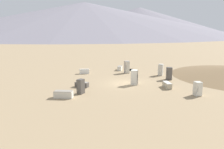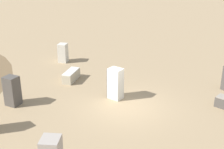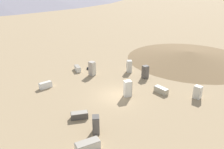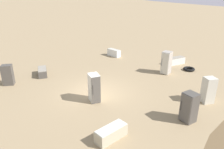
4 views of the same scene
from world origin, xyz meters
The scene contains 14 objects.
ground_plane centered at (0.00, 0.00, 0.00)m, with size 1000.00×1000.00×0.00m, color #9E8460.
dirt_mound centered at (9.88, -14.27, 0.63)m, with size 19.80×19.80×1.26m.
discarded_fridge_0 centered at (6.33, 1.85, 0.92)m, with size 1.01×0.99×1.85m.
discarded_fridge_1 centered at (3.56, 7.63, 0.36)m, with size 1.17×1.52×0.72m.
discarded_fridge_2 centered at (-0.31, -1.14, 0.90)m, with size 0.66×0.85×1.79m.
discarded_fridge_3 centered at (4.03, -4.68, 0.82)m, with size 0.83×0.85×1.64m.
discarded_fridge_4 centered at (8.38, 3.65, 0.32)m, with size 1.76×0.90×0.65m.
discarded_fridge_5 centered at (-3.48, 4.22, 0.29)m, with size 0.69×1.53×0.59m.
discarded_fridge_6 centered at (-0.32, -4.98, 0.32)m, with size 1.73×1.27×0.64m.
discarded_fridge_7 centered at (6.38, -3.23, 0.83)m, with size 0.69×0.70×1.65m.
discarded_fridge_8 centered at (-7.68, 3.91, 0.35)m, with size 1.20×1.92×0.70m.
discarded_fridge_9 centered at (-2.28, -8.17, 0.70)m, with size 0.94×0.90×1.41m.
discarded_fridge_10 centered at (-5.84, 3.04, 0.76)m, with size 0.79×0.63×1.51m.
scrap_tire centered at (8.62, 1.90, 0.11)m, with size 0.97×0.97×0.22m.
Camera 3 is at (-20.38, 4.77, 11.13)m, focal length 35.00 mm.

